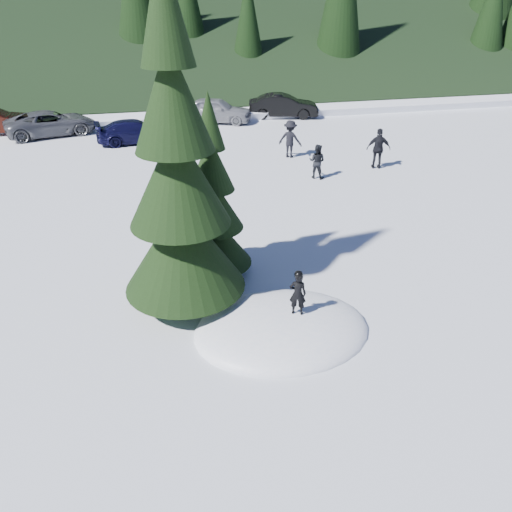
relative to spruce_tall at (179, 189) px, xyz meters
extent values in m
plane|color=white|center=(2.20, -1.80, -3.32)|extent=(200.00, 200.00, 0.00)
ellipsoid|color=white|center=(2.20, -1.80, -3.32)|extent=(4.48, 3.52, 0.96)
cylinder|color=black|center=(0.00, 0.00, -2.62)|extent=(0.38, 0.38, 1.40)
cone|color=black|center=(0.00, 0.00, -1.53)|extent=(3.20, 3.20, 2.46)
cone|color=black|center=(0.00, 0.00, 0.33)|extent=(2.54, 2.54, 2.46)
cone|color=black|center=(0.00, 0.00, 2.19)|extent=(1.88, 1.88, 2.46)
cone|color=black|center=(0.00, 0.00, 4.05)|extent=(1.22, 1.22, 2.46)
cylinder|color=black|center=(1.00, 1.40, -2.82)|extent=(0.26, 0.26, 1.00)
cone|color=black|center=(1.00, 1.40, -2.16)|extent=(2.20, 2.20, 1.52)
cone|color=black|center=(1.00, 1.40, -1.01)|extent=(1.75, 1.75, 1.52)
cone|color=black|center=(1.00, 1.40, 0.14)|extent=(1.29, 1.29, 1.52)
cone|color=black|center=(1.00, 1.40, 1.29)|extent=(0.84, 0.84, 1.52)
imported|color=black|center=(2.57, -1.81, -2.27)|extent=(0.49, 0.41, 1.14)
imported|color=black|center=(6.79, 8.86, -2.55)|extent=(0.95, 0.92, 1.54)
imported|color=black|center=(10.06, 9.53, -2.37)|extent=(1.20, 0.78, 1.89)
imported|color=black|center=(6.50, 12.14, -2.40)|extent=(1.37, 1.24, 1.85)
imported|color=#4D4F55|center=(-5.79, 19.34, -2.62)|extent=(5.46, 3.60, 1.39)
imported|color=black|center=(-1.03, 16.66, -2.70)|extent=(4.44, 2.21, 1.24)
imported|color=gray|center=(4.00, 20.25, -2.55)|extent=(4.86, 3.33, 1.54)
imported|color=black|center=(8.54, 20.61, -2.57)|extent=(4.77, 2.55, 1.49)
camera|label=1|loc=(-0.74, -11.59, 4.36)|focal=35.00mm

